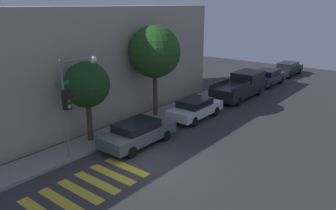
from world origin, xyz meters
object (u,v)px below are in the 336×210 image
object	(u,v)px
traffic_light_pole	(73,92)
tree_near_corner	(87,85)
pickup_truck	(241,86)
tree_midblock	(155,52)
sedan_tail_of_row	(288,68)
sedan_near_corner	(138,132)
sedan_middle	(195,108)
sedan_far_end	(267,77)

from	to	relation	value
traffic_light_pole	tree_near_corner	bearing A→B (deg)	32.31
pickup_truck	tree_midblock	world-z (taller)	tree_midblock
pickup_truck	sedan_tail_of_row	distance (m)	10.92
tree_near_corner	pickup_truck	bearing A→B (deg)	-9.68
tree_near_corner	tree_midblock	distance (m)	5.51
sedan_near_corner	sedan_tail_of_row	xyz separation A→B (m)	(22.84, 0.00, 0.01)
sedan_near_corner	sedan_middle	xyz separation A→B (m)	(5.43, 0.00, -0.01)
tree_midblock	pickup_truck	bearing A→B (deg)	-16.05
sedan_far_end	tree_near_corner	distance (m)	19.03
sedan_middle	tree_near_corner	size ratio (longest dim) A/B	0.95
sedan_middle	tree_midblock	xyz separation A→B (m)	(-1.37, 2.26, 3.59)
tree_midblock	sedan_tail_of_row	bearing A→B (deg)	-6.86
sedan_near_corner	tree_midblock	xyz separation A→B (m)	(4.07, 2.26, 3.59)
sedan_near_corner	pickup_truck	xyz separation A→B (m)	(11.92, 0.00, 0.23)
sedan_near_corner	tree_near_corner	world-z (taller)	tree_near_corner
traffic_light_pole	tree_midblock	size ratio (longest dim) A/B	0.82
sedan_far_end	sedan_tail_of_row	world-z (taller)	sedan_far_end
sedan_far_end	traffic_light_pole	bearing A→B (deg)	176.43
pickup_truck	tree_near_corner	distance (m)	13.63
traffic_light_pole	sedan_near_corner	size ratio (longest dim) A/B	1.12
sedan_tail_of_row	tree_midblock	world-z (taller)	tree_midblock
traffic_light_pole	sedan_far_end	xyz separation A→B (m)	(20.31, -1.27, -2.55)
sedan_near_corner	tree_near_corner	size ratio (longest dim) A/B	0.98
traffic_light_pole	sedan_middle	bearing A→B (deg)	-8.65
sedan_middle	pickup_truck	bearing A→B (deg)	-0.00
tree_midblock	sedan_far_end	bearing A→B (deg)	-9.62
pickup_truck	sedan_far_end	xyz separation A→B (m)	(5.48, 0.00, -0.18)
pickup_truck	traffic_light_pole	bearing A→B (deg)	175.11
pickup_truck	sedan_tail_of_row	xyz separation A→B (m)	(10.92, 0.00, -0.22)
sedan_far_end	tree_midblock	bearing A→B (deg)	170.38
traffic_light_pole	sedan_middle	distance (m)	8.82
sedan_far_end	sedan_tail_of_row	size ratio (longest dim) A/B	0.99
tree_near_corner	tree_midblock	xyz separation A→B (m)	(5.40, 0.00, 1.10)
sedan_middle	pickup_truck	distance (m)	6.49
sedan_middle	sedan_tail_of_row	bearing A→B (deg)	0.00
sedan_middle	pickup_truck	size ratio (longest dim) A/B	0.73
tree_near_corner	tree_midblock	world-z (taller)	tree_midblock
traffic_light_pole	pickup_truck	xyz separation A→B (m)	(14.82, -1.27, -2.36)
sedan_near_corner	tree_near_corner	bearing A→B (deg)	120.49
traffic_light_pole	pickup_truck	distance (m)	15.06
sedan_middle	tree_near_corner	world-z (taller)	tree_near_corner
traffic_light_pole	tree_midblock	distance (m)	7.11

